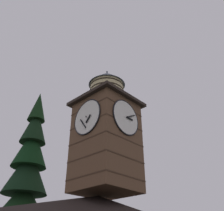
% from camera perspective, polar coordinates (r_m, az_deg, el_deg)
% --- Properties ---
extents(clock_tower, '(4.69, 4.69, 10.61)m').
position_cam_1_polar(clock_tower, '(20.42, -1.26, -5.62)').
color(clock_tower, brown).
rests_on(clock_tower, building_main).
extents(pine_tree_behind, '(5.22, 5.22, 16.87)m').
position_cam_1_polar(pine_tree_behind, '(24.23, -18.51, -16.59)').
color(pine_tree_behind, '#473323').
rests_on(pine_tree_behind, ground_plane).
extents(moon, '(1.79, 1.79, 1.79)m').
position_cam_1_polar(moon, '(64.32, -19.74, -14.51)').
color(moon, silver).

